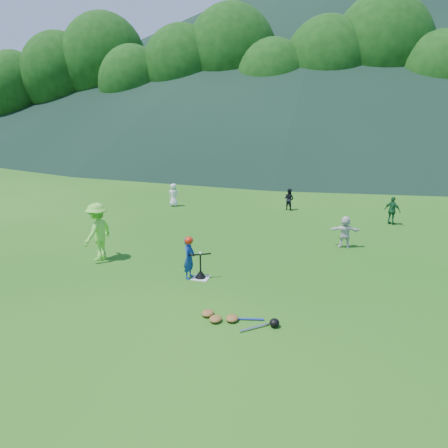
% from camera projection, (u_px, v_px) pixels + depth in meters
% --- Properties ---
extents(ground, '(120.00, 120.00, 0.00)m').
position_uv_depth(ground, '(201.00, 278.00, 12.11)').
color(ground, '#185212').
rests_on(ground, ground).
extents(home_plate, '(0.45, 0.45, 0.02)m').
position_uv_depth(home_plate, '(201.00, 278.00, 12.11)').
color(home_plate, silver).
rests_on(home_plate, ground).
extents(baseball, '(0.08, 0.08, 0.08)m').
position_uv_depth(baseball, '(200.00, 253.00, 11.92)').
color(baseball, white).
rests_on(baseball, batting_tee).
extents(batter_child, '(0.31, 0.45, 1.17)m').
position_uv_depth(batter_child, '(189.00, 258.00, 12.00)').
color(batter_child, navy).
rests_on(batter_child, ground).
extents(adult_coach, '(0.78, 1.22, 1.78)m').
position_uv_depth(adult_coach, '(98.00, 232.00, 13.40)').
color(adult_coach, '#7DE844').
rests_on(adult_coach, ground).
extents(fielder_a, '(0.54, 0.36, 1.08)m').
position_uv_depth(fielder_a, '(174.00, 195.00, 20.55)').
color(fielder_a, white).
rests_on(fielder_a, ground).
extents(fielder_b, '(0.59, 0.54, 0.99)m').
position_uv_depth(fielder_b, '(289.00, 199.00, 19.85)').
color(fielder_b, black).
rests_on(fielder_b, ground).
extents(fielder_c, '(0.71, 0.59, 1.13)m').
position_uv_depth(fielder_c, '(392.00, 211.00, 17.41)').
color(fielder_c, '#1A582F').
rests_on(fielder_c, ground).
extents(fielder_d, '(1.02, 0.40, 1.08)m').
position_uv_depth(fielder_d, '(345.00, 232.00, 14.62)').
color(fielder_d, silver).
rests_on(fielder_d, ground).
extents(batting_tee, '(0.30, 0.30, 0.68)m').
position_uv_depth(batting_tee, '(201.00, 274.00, 12.08)').
color(batting_tee, black).
rests_on(batting_tee, home_plate).
extents(batter_gear, '(0.71, 0.31, 0.53)m').
position_uv_depth(batter_gear, '(190.00, 242.00, 11.87)').
color(batter_gear, red).
rests_on(batter_gear, ground).
extents(equipment_pile, '(1.80, 0.75, 0.19)m').
position_uv_depth(equipment_pile, '(232.00, 318.00, 9.70)').
color(equipment_pile, olive).
rests_on(equipment_pile, ground).
extents(outfield_fence, '(70.07, 0.08, 1.33)m').
position_uv_depth(outfield_fence, '(300.00, 151.00, 38.00)').
color(outfield_fence, gray).
rests_on(outfield_fence, ground).
extents(tree_line, '(70.04, 11.40, 14.82)m').
position_uv_depth(tree_line, '(312.00, 66.00, 41.38)').
color(tree_line, '#382314').
rests_on(tree_line, ground).
extents(distant_hills, '(155.00, 140.00, 32.00)m').
position_uv_depth(distant_hills, '(291.00, 50.00, 86.23)').
color(distant_hills, black).
rests_on(distant_hills, ground).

